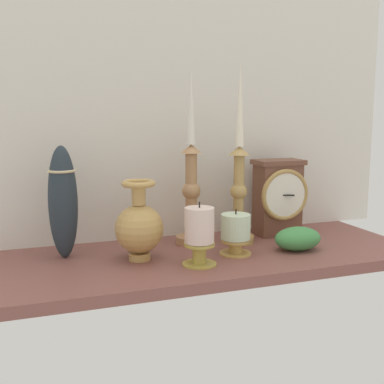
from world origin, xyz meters
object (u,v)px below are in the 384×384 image
(brass_vase_bulbous, at_px, (139,226))
(tall_ceramic_vase, at_px, (63,202))
(candlestick_tall_left, at_px, (191,185))
(candlestick_tall_center, at_px, (239,184))
(pillar_candle_front, at_px, (199,233))
(mantel_clock, at_px, (279,197))
(pillar_candle_near_clock, at_px, (236,232))

(brass_vase_bulbous, height_order, tall_ceramic_vase, tall_ceramic_vase)
(brass_vase_bulbous, xyz_separation_m, tall_ceramic_vase, (-0.15, 0.07, 0.05))
(tall_ceramic_vase, bearing_deg, candlestick_tall_left, 3.45)
(candlestick_tall_center, relative_size, pillar_candle_front, 3.20)
(candlestick_tall_left, bearing_deg, pillar_candle_front, -104.01)
(mantel_clock, bearing_deg, pillar_candle_near_clock, -144.85)
(candlestick_tall_left, height_order, candlestick_tall_center, candlestick_tall_center)
(mantel_clock, relative_size, pillar_candle_near_clock, 1.88)
(mantel_clock, xyz_separation_m, brass_vase_bulbous, (-0.39, -0.09, -0.03))
(candlestick_tall_left, height_order, brass_vase_bulbous, candlestick_tall_left)
(brass_vase_bulbous, bearing_deg, mantel_clock, 13.18)
(candlestick_tall_center, xyz_separation_m, brass_vase_bulbous, (-0.26, -0.06, -0.07))
(brass_vase_bulbous, distance_m, tall_ceramic_vase, 0.17)
(pillar_candle_front, distance_m, tall_ceramic_vase, 0.30)
(pillar_candle_front, xyz_separation_m, tall_ceramic_vase, (-0.26, 0.15, 0.06))
(candlestick_tall_left, bearing_deg, tall_ceramic_vase, -176.55)
(pillar_candle_front, bearing_deg, mantel_clock, 31.33)
(brass_vase_bulbous, xyz_separation_m, pillar_candle_near_clock, (0.21, -0.03, -0.02))
(tall_ceramic_vase, bearing_deg, brass_vase_bulbous, -24.58)
(pillar_candle_near_clock, bearing_deg, tall_ceramic_vase, 164.21)
(pillar_candle_front, bearing_deg, tall_ceramic_vase, 150.09)
(pillar_candle_front, distance_m, pillar_candle_near_clock, 0.11)
(candlestick_tall_center, relative_size, tall_ceramic_vase, 1.75)
(brass_vase_bulbous, height_order, pillar_candle_front, brass_vase_bulbous)
(tall_ceramic_vase, bearing_deg, pillar_candle_near_clock, -15.79)
(pillar_candle_front, bearing_deg, brass_vase_bulbous, 143.57)
(candlestick_tall_left, xyz_separation_m, candlestick_tall_center, (0.11, -0.03, 0.00))
(pillar_candle_near_clock, height_order, tall_ceramic_vase, tall_ceramic_vase)
(brass_vase_bulbous, bearing_deg, tall_ceramic_vase, 155.42)
(candlestick_tall_center, bearing_deg, brass_vase_bulbous, -167.87)
(mantel_clock, relative_size, candlestick_tall_left, 0.46)
(candlestick_tall_center, distance_m, tall_ceramic_vase, 0.41)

